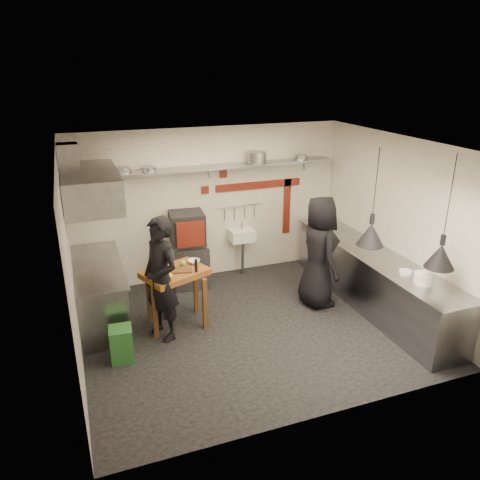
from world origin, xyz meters
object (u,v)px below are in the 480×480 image
object	(u,v)px
combi_oven	(187,228)
prep_table	(176,298)
green_bin	(122,344)
chef_left	(161,279)
chef_right	(319,252)
oven_stand	(190,265)

from	to	relation	value
combi_oven	prep_table	size ratio (longest dim) A/B	0.64
green_bin	chef_left	xyz separation A→B (m)	(0.66, 0.41, 0.68)
combi_oven	chef_right	size ratio (longest dim) A/B	0.31
combi_oven	oven_stand	bearing A→B (deg)	-69.50
oven_stand	chef_left	distance (m)	1.80
chef_left	chef_right	size ratio (longest dim) A/B	1.00
chef_left	oven_stand	bearing A→B (deg)	128.29
prep_table	chef_left	xyz separation A→B (m)	(-0.26, -0.25, 0.47)
oven_stand	prep_table	distance (m)	1.38
green_bin	oven_stand	bearing A→B (deg)	52.69
oven_stand	combi_oven	xyz separation A→B (m)	(-0.02, 0.06, 0.69)
combi_oven	prep_table	xyz separation A→B (m)	(-0.53, -1.32, -0.63)
oven_stand	prep_table	size ratio (longest dim) A/B	0.87
prep_table	chef_left	world-z (taller)	chef_left
prep_table	combi_oven	bearing A→B (deg)	46.73
green_bin	chef_right	size ratio (longest dim) A/B	0.27
green_bin	chef_left	bearing A→B (deg)	31.78
combi_oven	prep_table	distance (m)	1.56
oven_stand	green_bin	distance (m)	2.43
prep_table	green_bin	bearing A→B (deg)	-165.71
green_bin	chef_left	size ratio (longest dim) A/B	0.27
combi_oven	green_bin	distance (m)	2.61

